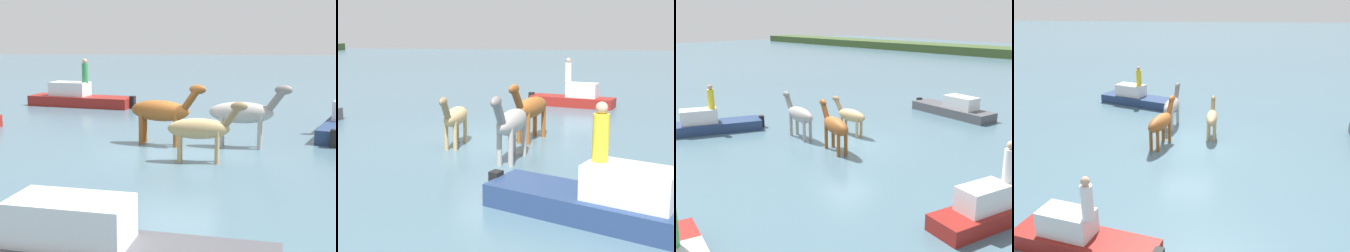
% 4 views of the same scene
% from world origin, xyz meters
% --- Properties ---
extents(ground_plane, '(144.42, 144.42, 0.00)m').
position_xyz_m(ground_plane, '(0.00, 0.00, 0.00)').
color(ground_plane, '#476675').
extents(horse_dun_straggler, '(2.63, 1.22, 2.06)m').
position_xyz_m(horse_dun_straggler, '(0.52, -1.15, 1.13)').
color(horse_dun_straggler, brown).
rests_on(horse_dun_straggler, ground_plane).
extents(horse_mid_herd, '(2.28, 0.59, 1.77)m').
position_xyz_m(horse_mid_herd, '(-0.78, 1.12, 0.98)').
color(horse_mid_herd, tan).
rests_on(horse_mid_herd, ground_plane).
extents(horse_dark_mare, '(2.67, 0.92, 2.06)m').
position_xyz_m(horse_dark_mare, '(-2.14, -0.95, 1.13)').
color(horse_dark_mare, '#9E9993').
rests_on(horse_dark_mare, ground_plane).
extents(boat_launch_far, '(3.07, 4.97, 1.34)m').
position_xyz_m(boat_launch_far, '(-6.08, -3.53, 0.32)').
color(boat_launch_far, navy).
rests_on(boat_launch_far, ground_plane).
extents(boat_motor_center, '(2.13, 4.38, 1.32)m').
position_xyz_m(boat_motor_center, '(8.21, -2.30, 0.31)').
color(boat_motor_center, maroon).
rests_on(boat_motor_center, ground_plane).
extents(person_watcher_seated, '(0.32, 0.32, 1.19)m').
position_xyz_m(person_watcher_seated, '(-5.98, -3.39, 1.74)').
color(person_watcher_seated, yellow).
rests_on(person_watcher_seated, boat_launch_far).
extents(person_helmsman_aft, '(0.32, 0.32, 1.19)m').
position_xyz_m(person_helmsman_aft, '(8.42, -1.97, 1.72)').
color(person_helmsman_aft, silver).
rests_on(person_helmsman_aft, boat_motor_center).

